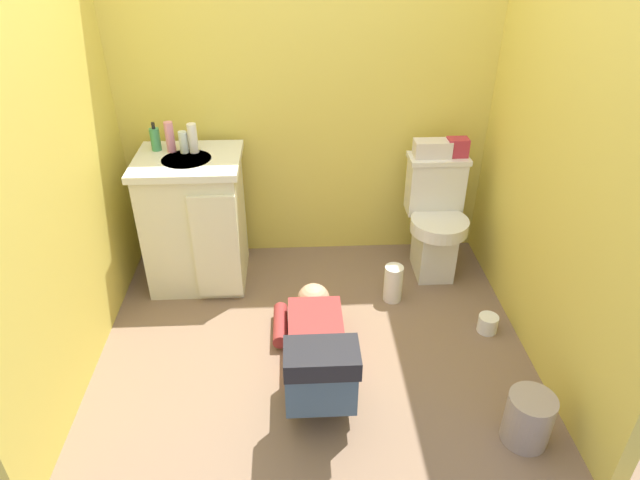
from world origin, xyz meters
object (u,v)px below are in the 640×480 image
object	(u,v)px
paper_towel_roll	(393,283)
toilet_paper_roll	(488,324)
faucet	(189,140)
soap_dispenser	(155,139)
trash_can	(528,419)
toiletry_bag	(457,147)
bottle_white	(193,138)
tissue_box	(432,148)
bottle_pink	(170,137)
bottle_clear	(183,142)
vanity_cabinet	(196,220)
person_plumber	(317,351)
toilet	(435,219)

from	to	relation	value
paper_towel_roll	toilet_paper_roll	size ratio (longest dim) A/B	2.12
faucet	soap_dispenser	world-z (taller)	soap_dispenser
trash_can	paper_towel_roll	size ratio (longest dim) A/B	1.08
toiletry_bag	bottle_white	bearing A→B (deg)	-178.79
paper_towel_roll	soap_dispenser	bearing A→B (deg)	162.91
tissue_box	soap_dispenser	bearing A→B (deg)	179.66
bottle_pink	bottle_clear	bearing A→B (deg)	-14.64
vanity_cabinet	person_plumber	bearing A→B (deg)	-52.94
toilet	toiletry_bag	world-z (taller)	toiletry_bag
tissue_box	bottle_pink	xyz separation A→B (m)	(-1.53, -0.02, 0.11)
paper_towel_roll	toilet_paper_roll	world-z (taller)	paper_towel_roll
toiletry_bag	bottle_pink	distance (m)	1.68
paper_towel_roll	bottle_pink	bearing A→B (deg)	162.83
toilet	paper_towel_roll	bearing A→B (deg)	-133.20
bottle_pink	bottle_white	bearing A→B (deg)	-7.06
vanity_cabinet	paper_towel_roll	xyz separation A→B (m)	(1.17, -0.29, -0.30)
soap_dispenser	faucet	bearing A→B (deg)	6.01
trash_can	person_plumber	bearing A→B (deg)	155.17
bottle_pink	bottle_clear	distance (m)	0.08
vanity_cabinet	faucet	xyz separation A→B (m)	(-0.00, 0.15, 0.45)
toiletry_bag	paper_towel_roll	bearing A→B (deg)	-134.65
soap_dispenser	toilet_paper_roll	distance (m)	2.16
toilet	trash_can	size ratio (longest dim) A/B	2.99
soap_dispenser	bottle_clear	bearing A→B (deg)	-15.38
person_plumber	paper_towel_roll	distance (m)	0.79
toilet	soap_dispenser	bearing A→B (deg)	176.56
person_plumber	soap_dispenser	world-z (taller)	soap_dispenser
toilet_paper_roll	person_plumber	bearing A→B (deg)	-162.60
vanity_cabinet	toiletry_bag	distance (m)	1.63
bottle_pink	faucet	bearing A→B (deg)	24.78
faucet	toiletry_bag	bearing A→B (deg)	-1.07
toilet	tissue_box	bearing A→B (deg)	116.43
toilet_paper_roll	bottle_white	bearing A→B (deg)	156.99
toilet	bottle_white	distance (m)	1.54
soap_dispenser	bottle_pink	size ratio (longest dim) A/B	0.94
vanity_cabinet	bottle_clear	distance (m)	0.47
tissue_box	faucet	bearing A→B (deg)	178.81
soap_dispenser	trash_can	world-z (taller)	soap_dispenser
soap_dispenser	trash_can	distance (m)	2.43
faucet	toilet	bearing A→B (deg)	-4.66
vanity_cabinet	faucet	world-z (taller)	faucet
person_plumber	bottle_clear	bearing A→B (deg)	125.79
bottle_clear	paper_towel_roll	size ratio (longest dim) A/B	0.54
toiletry_bag	faucet	bearing A→B (deg)	178.93
vanity_cabinet	trash_can	bearing A→B (deg)	-39.83
person_plumber	bottle_pink	world-z (taller)	bottle_pink
toilet	tissue_box	size ratio (longest dim) A/B	3.41
toilet	bottle_clear	distance (m)	1.59
toiletry_bag	bottle_clear	xyz separation A→B (m)	(-1.60, -0.04, 0.08)
person_plumber	trash_can	bearing A→B (deg)	-24.83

